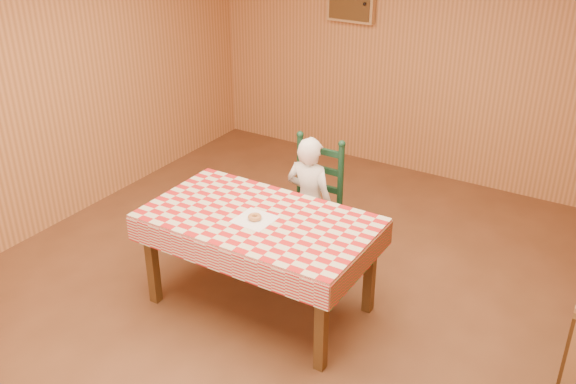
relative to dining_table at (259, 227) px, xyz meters
The scene contains 7 objects.
ground 0.71m from the dining_table, 22.02° to the right, with size 6.00×6.00×0.00m, color brown.
cabin_walls 1.24m from the dining_table, 71.26° to the left, with size 5.10×6.05×2.65m.
dining_table is the anchor object (origin of this frame).
ladder_chair 0.81m from the dining_table, 90.00° to the left, with size 0.44×0.40×1.08m.
seated_child 0.74m from the dining_table, 90.00° to the left, with size 0.41×0.27×1.12m, color silver.
napkin 0.10m from the dining_table, 90.00° to the right, with size 0.26×0.26×0.00m, color white.
donut 0.11m from the dining_table, 90.00° to the right, with size 0.10×0.10×0.03m, color #B77941.
Camera 1 is at (2.09, -3.23, 2.97)m, focal length 40.00 mm.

